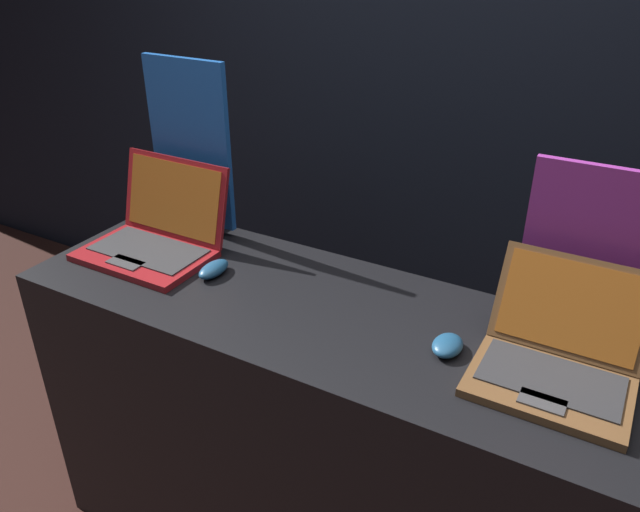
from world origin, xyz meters
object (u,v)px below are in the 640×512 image
laptop_front (156,232)px  promo_stand_front (191,151)px  laptop_back (558,354)px  mouse_front (214,269)px  mouse_back (447,345)px  promo_stand_back (587,256)px

laptop_front → promo_stand_front: 0.27m
laptop_back → laptop_front: bearing=179.0°
mouse_front → laptop_back: (0.93, 0.01, 0.04)m
promo_stand_front → laptop_back: 1.20m
mouse_front → mouse_back: size_ratio=1.18×
promo_stand_back → promo_stand_front: bearing=179.9°
laptop_front → promo_stand_back: size_ratio=0.91×
promo_stand_front → laptop_back: (1.16, -0.21, -0.20)m
mouse_front → promo_stand_back: size_ratio=0.27×
mouse_front → mouse_back: (0.69, -0.02, -0.00)m
laptop_back → mouse_back: laptop_back is taller
laptop_front → laptop_back: laptop_front is taller
promo_stand_front → promo_stand_back: bearing=-0.1°
laptop_front → promo_stand_front: promo_stand_front is taller
laptop_front → promo_stand_back: bearing=9.2°
promo_stand_back → laptop_front: bearing=-170.8°
promo_stand_front → laptop_back: size_ratio=1.62×
laptop_front → laptop_back: size_ratio=1.14×
promo_stand_back → mouse_front: bearing=-166.4°
mouse_front → promo_stand_front: bearing=136.7°
mouse_back → laptop_back: bearing=8.6°
promo_stand_front → mouse_front: bearing=-43.3°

